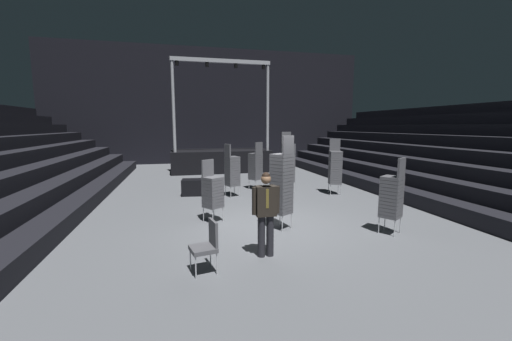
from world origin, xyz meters
name	(u,v)px	position (x,y,z in m)	size (l,w,h in m)	color
ground_plane	(271,227)	(0.00, 0.00, -0.05)	(22.00, 30.00, 0.10)	#515459
arena_end_wall	(212,106)	(0.00, 15.00, 4.00)	(22.00, 0.30, 8.00)	black
bleacher_bank_right	(483,150)	(8.00, 1.00, 1.80)	(6.00, 24.00, 3.60)	black
stage_riser	(221,159)	(0.00, 10.49, 0.73)	(5.61, 2.66, 6.14)	black
man_with_tie	(266,209)	(-0.67, -1.94, 0.98)	(0.57, 0.24, 1.72)	black
chair_stack_front_left	(288,162)	(1.88, 4.03, 1.19)	(0.49, 0.49, 2.39)	#B2B5BA
chair_stack_front_right	(232,170)	(-0.43, 3.68, 0.98)	(0.57, 0.57, 1.96)	#B2B5BA
chair_stack_mid_left	(392,196)	(2.67, -1.32, 0.94)	(0.61, 0.61, 1.88)	#B2B5BA
chair_stack_mid_right	(288,164)	(2.37, 5.40, 0.94)	(0.47, 0.47, 1.88)	#B2B5BA
chair_stack_mid_centre	(335,167)	(3.48, 3.11, 1.07)	(0.54, 0.54, 2.14)	#B2B5BA
chair_stack_rear_left	(282,183)	(0.18, -0.34, 1.19)	(0.61, 0.61, 2.39)	#B2B5BA
chair_stack_rear_right	(256,166)	(0.74, 4.80, 0.98)	(0.61, 0.61, 1.96)	#B2B5BA
chair_stack_rear_centre	(213,191)	(-1.47, 0.68, 0.86)	(0.61, 0.61, 1.71)	#B2B5BA
equipment_road_case	(194,187)	(-1.82, 4.22, 0.30)	(0.90, 0.60, 0.61)	black
loose_chair_near_man	(207,243)	(-1.89, -2.35, 0.53)	(0.52, 0.52, 0.95)	#B2B5BA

